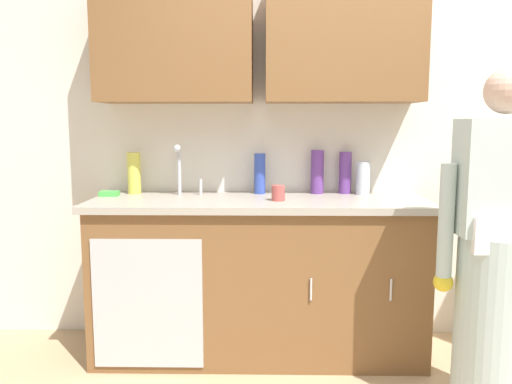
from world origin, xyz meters
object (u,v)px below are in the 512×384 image
Objects in this scene: bottle_soap at (260,174)px; bottle_dish_liquid at (134,173)px; bottle_water_short at (317,172)px; sponge at (109,194)px; bottle_cleaner_spray at (363,178)px; cup_by_sink at (278,193)px; sink at (182,201)px; bottle_water_tall at (345,173)px; person_at_sink at (496,275)px.

bottle_soap is 0.98× the size of bottle_dish_liquid.
bottle_soap is at bearing 1.44° from bottle_dish_liquid.
bottle_water_short is 2.47× the size of sponge.
sponge is at bearing -176.49° from bottle_cleaner_spray.
bottle_cleaner_spray is 2.32× the size of cup_by_sink.
bottle_dish_liquid is at bearing 40.31° from sponge.
cup_by_sink is (-0.53, -0.26, -0.06)m from bottle_cleaner_spray.
sink is 1.94× the size of bottle_dish_liquid.
bottle_cleaner_spray is 0.80× the size of bottle_dish_liquid.
bottle_water_short is at bearing 2.11° from bottle_soap.
bottle_water_short is 0.41m from cup_by_sink.
bottle_water_tall reaches higher than bottle_cleaner_spray.
sink is 2.43× the size of bottle_cleaner_spray.
bottle_dish_liquid is (-0.33, 0.19, 0.14)m from sink.
bottle_dish_liquid is (-0.78, -0.02, 0.00)m from bottle_soap.
person_at_sink is at bearing -21.08° from sponge.
sponge is at bearing -139.69° from bottle_dish_liquid.
person_at_sink reaches higher than bottle_soap.
bottle_cleaner_spray is 1.87× the size of sponge.
sink is at bearing -155.01° from bottle_soap.
bottle_dish_liquid is (-1.87, 0.88, 0.38)m from person_at_sink.
person_at_sink is 14.73× the size of sponge.
bottle_water_tall is at bearing 121.07° from person_at_sink.
sponge is at bearing -174.14° from bottle_water_tall.
bottle_water_short reaches higher than sponge.
bottle_soap is (0.45, 0.21, 0.14)m from sink.
bottle_soap is 0.93× the size of bottle_water_short.
bottle_water_short is at bearing 50.73° from cup_by_sink.
sponge is (-0.13, -0.11, -0.11)m from bottle_dish_liquid.
bottle_water_short reaches higher than bottle_cleaner_spray.
bottle_dish_liquid reaches higher than bottle_soap.
person_at_sink reaches higher than bottle_dish_liquid.
bottle_cleaner_spray is 0.64m from bottle_soap.
cup_by_sink is at bearing 148.34° from person_at_sink.
bottle_soap is 0.36m from bottle_water_short.
sink is 5.65× the size of cup_by_sink.
sink reaches higher than bottle_soap.
cup_by_sink is (-0.43, -0.31, -0.09)m from bottle_water_tall.
sink is 0.47m from sponge.
bottle_soap is 2.29× the size of sponge.
sponge is at bearing 170.74° from cup_by_sink.
sink is 1.71m from person_at_sink.
bottle_dish_liquid is (-1.32, -0.04, -0.00)m from bottle_water_tall.
sink reaches higher than bottle_water_short.
sponge is (-0.91, -0.13, -0.11)m from bottle_soap.
cup_by_sink reaches higher than sponge.
bottle_soap is at bearing 24.99° from sink.
person_at_sink reaches higher than cup_by_sink.
bottle_water_tall is 1.01× the size of bottle_dish_liquid.
sink is 4.55× the size of sponge.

